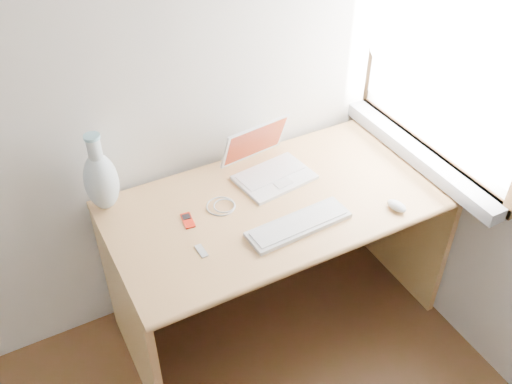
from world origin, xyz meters
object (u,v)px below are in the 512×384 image
desk (269,225)px  laptop (270,164)px  vase (101,179)px  external_keyboard (299,224)px

desk → laptop: 0.28m
vase → laptop: bearing=-9.7°
laptop → vase: bearing=162.9°
desk → laptop: laptop is taller
vase → external_keyboard: bearing=-36.8°
laptop → desk: bearing=-126.0°
laptop → vase: 0.70m
laptop → external_keyboard: size_ratio=0.79×
external_keyboard → laptop: bearing=76.5°
external_keyboard → vase: 0.79m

